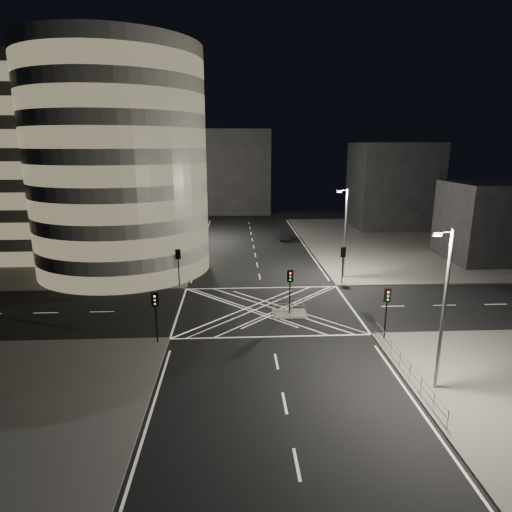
{
  "coord_description": "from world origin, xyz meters",
  "views": [
    {
      "loc": [
        -2.82,
        -37.07,
        14.74
      ],
      "look_at": [
        -0.52,
        7.98,
        3.0
      ],
      "focal_mm": 30.0,
      "sensor_mm": 36.0,
      "label": 1
    }
  ],
  "objects": [
    {
      "name": "sidewalk_far_left",
      "position": [
        -29.0,
        27.0,
        0.07
      ],
      "size": [
        42.0,
        42.0,
        0.15
      ],
      "primitive_type": "cube",
      "color": "#595653",
      "rests_on": "ground"
    },
    {
      "name": "street_lamp_left_near",
      "position": [
        -9.44,
        12.0,
        5.54
      ],
      "size": [
        1.25,
        0.25,
        10.0
      ],
      "color": "slate",
      "rests_on": "sidewalk_far_left"
    },
    {
      "name": "building_right_far",
      "position": [
        26.0,
        40.0,
        7.65
      ],
      "size": [
        14.0,
        12.0,
        15.0
      ],
      "primitive_type": "cube",
      "color": "black",
      "rests_on": "sidewalk_far_right"
    },
    {
      "name": "building_far_end",
      "position": [
        -4.0,
        58.0,
        9.0
      ],
      "size": [
        18.0,
        8.0,
        18.0
      ],
      "primitive_type": "cube",
      "color": "black",
      "rests_on": "ground"
    },
    {
      "name": "office_tower_curved",
      "position": [
        -20.74,
        18.74,
        12.65
      ],
      "size": [
        30.0,
        29.0,
        27.2
      ],
      "color": "gray",
      "rests_on": "sidewalk_far_left"
    },
    {
      "name": "street_lamp_right_near",
      "position": [
        9.44,
        -14.0,
        5.54
      ],
      "size": [
        1.25,
        0.25,
        10.0
      ],
      "color": "slate",
      "rests_on": "sidewalk_near_right"
    },
    {
      "name": "street_lamp_left_far",
      "position": [
        -9.44,
        30.0,
        5.54
      ],
      "size": [
        1.25,
        0.25,
        10.0
      ],
      "color": "slate",
      "rests_on": "sidewalk_far_left"
    },
    {
      "name": "sedan",
      "position": [
        5.04,
        29.87,
        0.7
      ],
      "size": [
        1.57,
        4.3,
        1.41
      ],
      "primitive_type": "imported",
      "rotation": [
        0.0,
        0.0,
        3.16
      ],
      "color": "black",
      "rests_on": "ground"
    },
    {
      "name": "street_lamp_right_far",
      "position": [
        9.44,
        9.0,
        5.54
      ],
      "size": [
        1.25,
        0.25,
        10.0
      ],
      "color": "slate",
      "rests_on": "sidewalk_far_right"
    },
    {
      "name": "central_island",
      "position": [
        2.0,
        -1.5,
        0.07
      ],
      "size": [
        3.0,
        2.0,
        0.15
      ],
      "primitive_type": "cube",
      "color": "slate",
      "rests_on": "ground"
    },
    {
      "name": "sidewalk_far_right",
      "position": [
        29.0,
        27.0,
        0.07
      ],
      "size": [
        42.0,
        42.0,
        0.15
      ],
      "primitive_type": "cube",
      "color": "#595653",
      "rests_on": "ground"
    },
    {
      "name": "railing_near_right",
      "position": [
        8.3,
        -12.15,
        0.7
      ],
      "size": [
        0.06,
        11.7,
        1.1
      ],
      "primitive_type": "cube",
      "color": "slate",
      "rests_on": "sidewalk_near_right"
    },
    {
      "name": "tree_a",
      "position": [
        -10.5,
        9.0,
        4.73
      ],
      "size": [
        4.31,
        4.31,
        7.07
      ],
      "color": "black",
      "rests_on": "sidewalk_far_left"
    },
    {
      "name": "traffic_signal_fr",
      "position": [
        8.8,
        6.8,
        2.91
      ],
      "size": [
        0.55,
        0.22,
        4.0
      ],
      "color": "black",
      "rests_on": "sidewalk_far_right"
    },
    {
      "name": "traffic_signal_nr",
      "position": [
        8.8,
        -6.8,
        2.91
      ],
      "size": [
        0.55,
        0.22,
        4.0
      ],
      "color": "black",
      "rests_on": "sidewalk_near_right"
    },
    {
      "name": "tree_b",
      "position": [
        -10.5,
        15.0,
        4.99
      ],
      "size": [
        3.93,
        3.93,
        7.12
      ],
      "color": "black",
      "rests_on": "sidewalk_far_left"
    },
    {
      "name": "ground",
      "position": [
        0.0,
        0.0,
        0.0
      ],
      "size": [
        120.0,
        120.0,
        0.0
      ],
      "primitive_type": "plane",
      "color": "black",
      "rests_on": "ground"
    },
    {
      "name": "office_block_rear",
      "position": [
        -22.0,
        42.0,
        11.15
      ],
      "size": [
        24.0,
        16.0,
        22.0
      ],
      "primitive_type": "cube",
      "color": "gray",
      "rests_on": "sidewalk_far_left"
    },
    {
      "name": "railing_island_north",
      "position": [
        2.0,
        -0.6,
        0.7
      ],
      "size": [
        2.8,
        0.06,
        1.1
      ],
      "primitive_type": "cube",
      "color": "slate",
      "rests_on": "central_island"
    },
    {
      "name": "building_right_near",
      "position": [
        30.0,
        16.0,
        5.15
      ],
      "size": [
        10.0,
        10.0,
        10.0
      ],
      "primitive_type": "cube",
      "color": "black",
      "rests_on": "sidewalk_far_right"
    },
    {
      "name": "traffic_signal_nl",
      "position": [
        -8.8,
        -6.8,
        2.91
      ],
      "size": [
        0.55,
        0.22,
        4.0
      ],
      "color": "black",
      "rests_on": "sidewalk_near_left"
    },
    {
      "name": "tree_c",
      "position": [
        -10.5,
        21.0,
        4.58
      ],
      "size": [
        3.58,
        3.58,
        6.51
      ],
      "color": "black",
      "rests_on": "sidewalk_far_left"
    },
    {
      "name": "traffic_signal_island",
      "position": [
        2.0,
        -1.5,
        2.91
      ],
      "size": [
        0.55,
        0.22,
        4.0
      ],
      "color": "black",
      "rests_on": "central_island"
    },
    {
      "name": "railing_island_south",
      "position": [
        2.0,
        -2.4,
        0.7
      ],
      "size": [
        2.8,
        0.06,
        1.1
      ],
      "primitive_type": "cube",
      "color": "slate",
      "rests_on": "central_island"
    },
    {
      "name": "tree_d",
      "position": [
        -10.5,
        27.0,
        4.66
      ],
      "size": [
        4.56,
        4.56,
        7.14
      ],
      "color": "black",
      "rests_on": "sidewalk_far_left"
    },
    {
      "name": "traffic_signal_fl",
      "position": [
        -8.8,
        6.8,
        2.91
      ],
      "size": [
        0.55,
        0.22,
        4.0
      ],
      "color": "black",
      "rests_on": "sidewalk_far_left"
    },
    {
      "name": "tree_e",
      "position": [
        -10.5,
        33.0,
        4.55
      ],
      "size": [
        4.39,
        4.39,
        6.93
      ],
      "color": "black",
      "rests_on": "sidewalk_far_left"
    }
  ]
}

